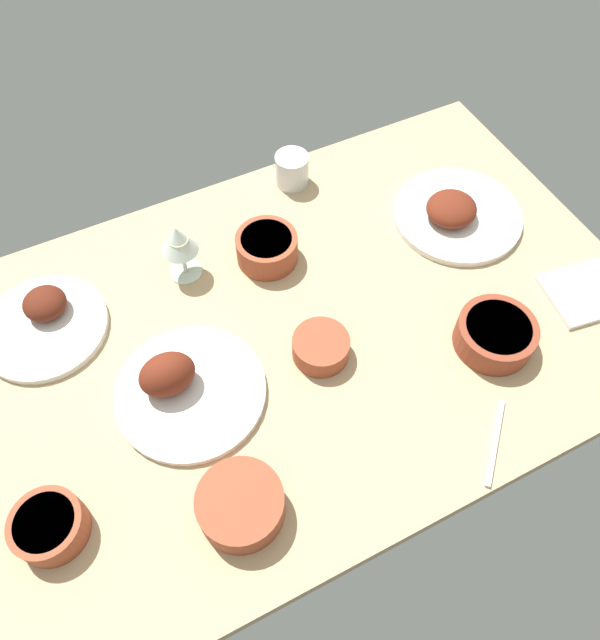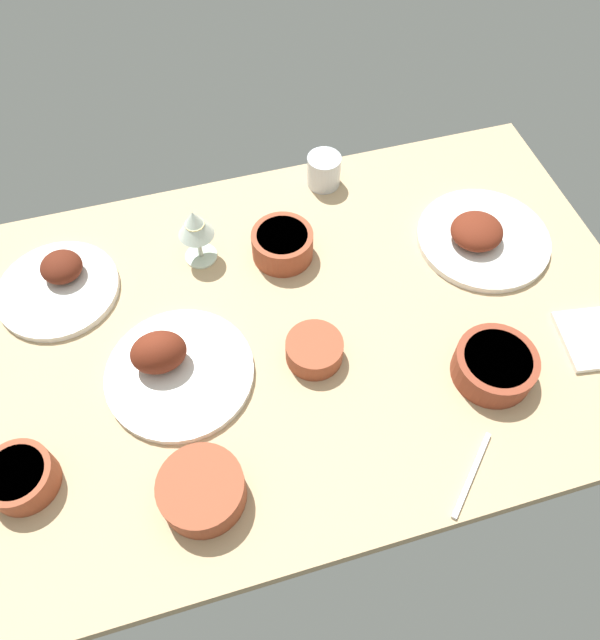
# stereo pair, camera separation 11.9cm
# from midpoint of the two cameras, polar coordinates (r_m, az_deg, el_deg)

# --- Properties ---
(dining_table) EXTENTS (1.40, 0.90, 0.04)m
(dining_table) POSITION_cam_midpoint_polar(r_m,az_deg,el_deg) (1.23, -2.78, -1.23)
(dining_table) COLOR tan
(dining_table) RESTS_ON ground
(plate_center_main) EXTENTS (0.25, 0.25, 0.07)m
(plate_center_main) POSITION_cam_midpoint_polar(r_m,az_deg,el_deg) (1.32, -25.57, -0.26)
(plate_center_main) COLOR silver
(plate_center_main) RESTS_ON dining_table
(plate_far_side) EXTENTS (0.28, 0.28, 0.10)m
(plate_far_side) POSITION_cam_midpoint_polar(r_m,az_deg,el_deg) (1.15, -14.09, -6.36)
(plate_far_side) COLOR silver
(plate_far_side) RESTS_ON dining_table
(plate_near_viewer) EXTENTS (0.29, 0.29, 0.07)m
(plate_near_viewer) POSITION_cam_midpoint_polar(r_m,az_deg,el_deg) (1.40, 12.22, 9.77)
(plate_near_viewer) COLOR silver
(plate_near_viewer) RESTS_ON dining_table
(bowl_potatoes) EXTENTS (0.13, 0.13, 0.06)m
(bowl_potatoes) POSITION_cam_midpoint_polar(r_m,az_deg,el_deg) (1.29, -5.84, 6.71)
(bowl_potatoes) COLOR brown
(bowl_potatoes) RESTS_ON dining_table
(bowl_pasta) EXTENTS (0.12, 0.12, 0.06)m
(bowl_pasta) POSITION_cam_midpoint_polar(r_m,az_deg,el_deg) (1.12, -25.80, -17.54)
(bowl_pasta) COLOR brown
(bowl_pasta) RESTS_ON dining_table
(bowl_soup) EXTENTS (0.15, 0.15, 0.06)m
(bowl_soup) POSITION_cam_midpoint_polar(r_m,az_deg,el_deg) (1.04, -9.12, -17.26)
(bowl_soup) COLOR brown
(bowl_soup) RESTS_ON dining_table
(bowl_sauce) EXTENTS (0.15, 0.15, 0.06)m
(bowl_sauce) POSITION_cam_midpoint_polar(r_m,az_deg,el_deg) (1.20, 15.48, -1.52)
(bowl_sauce) COLOR brown
(bowl_sauce) RESTS_ON dining_table
(bowl_onions) EXTENTS (0.11, 0.11, 0.05)m
(bowl_onions) POSITION_cam_midpoint_polar(r_m,az_deg,el_deg) (1.15, -0.95, -2.79)
(bowl_onions) COLOR brown
(bowl_onions) RESTS_ON dining_table
(wine_glass) EXTENTS (0.08, 0.08, 0.14)m
(wine_glass) POSITION_cam_midpoint_polar(r_m,az_deg,el_deg) (1.25, -14.23, 7.05)
(wine_glass) COLOR silver
(wine_glass) RESTS_ON dining_table
(water_tumbler) EXTENTS (0.08, 0.08, 0.08)m
(water_tumbler) POSITION_cam_midpoint_polar(r_m,az_deg,el_deg) (1.45, -3.21, 13.96)
(water_tumbler) COLOR silver
(water_tumbler) RESTS_ON dining_table
(folded_napkin) EXTENTS (0.20, 0.16, 0.01)m
(folded_napkin) POSITION_cam_midpoint_polar(r_m,az_deg,el_deg) (1.36, 23.67, 2.31)
(folded_napkin) COLOR white
(folded_napkin) RESTS_ON dining_table
(spoon_loose) EXTENTS (0.13, 0.13, 0.01)m
(spoon_loose) POSITION_cam_midpoint_polar(r_m,az_deg,el_deg) (1.13, 15.23, -11.41)
(spoon_loose) COLOR silver
(spoon_loose) RESTS_ON dining_table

